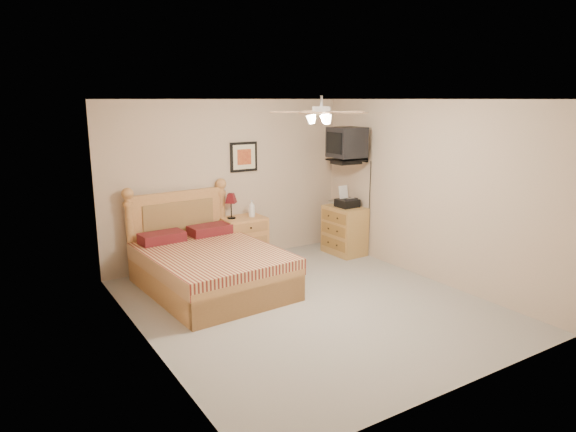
% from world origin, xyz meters
% --- Properties ---
extents(floor, '(4.50, 4.50, 0.00)m').
position_xyz_m(floor, '(0.00, 0.00, 0.00)').
color(floor, gray).
rests_on(floor, ground).
extents(ceiling, '(4.00, 4.50, 0.04)m').
position_xyz_m(ceiling, '(0.00, 0.00, 2.50)').
color(ceiling, white).
rests_on(ceiling, ground).
extents(wall_back, '(4.00, 0.04, 2.50)m').
position_xyz_m(wall_back, '(0.00, 2.25, 1.25)').
color(wall_back, tan).
rests_on(wall_back, ground).
extents(wall_front, '(4.00, 0.04, 2.50)m').
position_xyz_m(wall_front, '(0.00, -2.25, 1.25)').
color(wall_front, tan).
rests_on(wall_front, ground).
extents(wall_left, '(0.04, 4.50, 2.50)m').
position_xyz_m(wall_left, '(-2.00, 0.00, 1.25)').
color(wall_left, tan).
rests_on(wall_left, ground).
extents(wall_right, '(0.04, 4.50, 2.50)m').
position_xyz_m(wall_right, '(2.00, 0.00, 1.25)').
color(wall_right, tan).
rests_on(wall_right, ground).
extents(bed, '(1.69, 2.14, 1.33)m').
position_xyz_m(bed, '(-0.81, 1.12, 0.66)').
color(bed, '#B07643').
rests_on(bed, ground).
extents(nightstand, '(0.66, 0.50, 0.71)m').
position_xyz_m(nightstand, '(0.12, 2.00, 0.36)').
color(nightstand, '#C47C50').
rests_on(nightstand, ground).
extents(table_lamp, '(0.22, 0.22, 0.39)m').
position_xyz_m(table_lamp, '(-0.06, 2.04, 0.91)').
color(table_lamp, '#570E14').
rests_on(table_lamp, nightstand).
extents(lotion_bottle, '(0.13, 0.13, 0.27)m').
position_xyz_m(lotion_bottle, '(0.26, 1.97, 0.84)').
color(lotion_bottle, white).
rests_on(lotion_bottle, nightstand).
extents(framed_picture, '(0.46, 0.04, 0.46)m').
position_xyz_m(framed_picture, '(0.27, 2.23, 1.62)').
color(framed_picture, black).
rests_on(framed_picture, wall_back).
extents(dresser, '(0.49, 0.69, 0.79)m').
position_xyz_m(dresser, '(1.73, 1.51, 0.39)').
color(dresser, '#A47537').
rests_on(dresser, ground).
extents(fax_machine, '(0.32, 0.34, 0.34)m').
position_xyz_m(fax_machine, '(1.75, 1.48, 0.96)').
color(fax_machine, black).
rests_on(fax_machine, dresser).
extents(magazine_lower, '(0.26, 0.30, 0.02)m').
position_xyz_m(magazine_lower, '(1.69, 1.76, 0.80)').
color(magazine_lower, tan).
rests_on(magazine_lower, dresser).
extents(magazine_upper, '(0.27, 0.32, 0.02)m').
position_xyz_m(magazine_upper, '(1.72, 1.78, 0.82)').
color(magazine_upper, gray).
rests_on(magazine_upper, magazine_lower).
extents(wall_tv, '(0.56, 0.46, 0.58)m').
position_xyz_m(wall_tv, '(1.75, 1.34, 1.81)').
color(wall_tv, black).
rests_on(wall_tv, wall_right).
extents(ceiling_fan, '(1.14, 1.14, 0.28)m').
position_xyz_m(ceiling_fan, '(0.00, -0.20, 2.36)').
color(ceiling_fan, silver).
rests_on(ceiling_fan, ceiling).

